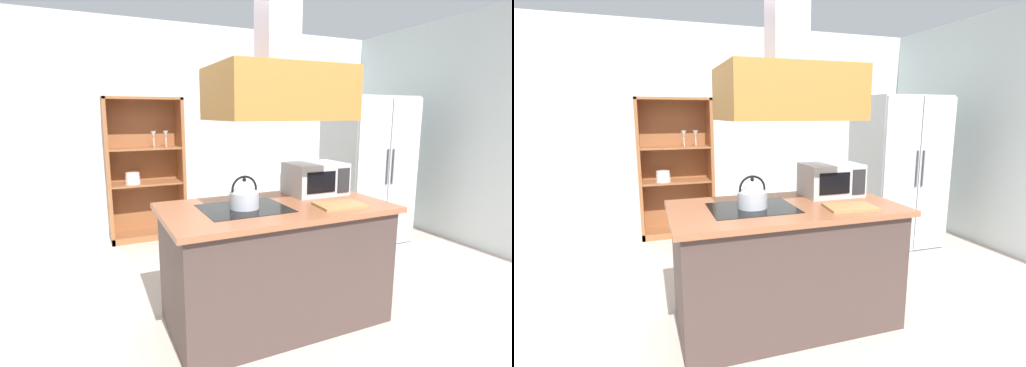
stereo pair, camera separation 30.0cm
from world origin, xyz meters
TOP-DOWN VIEW (x-y plane):
  - ground_plane at (0.00, 0.00)m, footprint 7.80×7.80m
  - wall_back at (0.00, 3.00)m, footprint 6.00×0.12m
  - kitchen_island at (0.09, 0.36)m, footprint 1.65×0.90m
  - range_hood at (0.09, 0.36)m, footprint 0.90×0.70m
  - refrigerator at (1.98, 1.57)m, footprint 0.90×0.77m
  - dish_cabinet at (-0.50, 2.78)m, footprint 0.92×0.40m
  - kettle at (-0.16, 0.36)m, footprint 0.21×0.21m
  - cutting_board at (0.49, 0.13)m, footprint 0.36×0.28m
  - microwave at (0.57, 0.57)m, footprint 0.46×0.35m

SIDE VIEW (x-z plane):
  - ground_plane at x=0.00m, z-range 0.00..0.00m
  - kitchen_island at x=0.09m, z-range 0.00..0.90m
  - dish_cabinet at x=-0.50m, z-range -0.10..1.65m
  - refrigerator at x=1.98m, z-range 0.00..1.76m
  - cutting_board at x=0.49m, z-range 0.90..0.92m
  - kettle at x=-0.16m, z-range 0.88..1.11m
  - microwave at x=0.57m, z-range 0.90..1.16m
  - wall_back at x=0.00m, z-range 0.00..2.70m
  - range_hood at x=0.09m, z-range 1.20..2.39m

